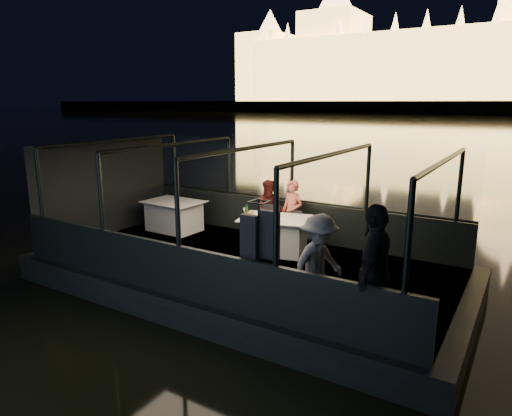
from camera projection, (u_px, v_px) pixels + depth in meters
The scene contains 28 objects.
river_water at pixel (506, 125), 75.78m from camera, with size 500.00×500.00×0.00m, color black.
boat_hull at pixel (246, 285), 9.38m from camera, with size 8.60×4.40×1.00m, color black.
boat_deck at pixel (246, 263), 9.27m from camera, with size 8.00×4.00×0.04m, color black.
gunwale_port at pixel (291, 220), 10.82m from camera, with size 8.00×0.08×0.90m, color black.
gunwale_starboard at pixel (180, 272), 7.50m from camera, with size 8.00×0.08×0.90m, color black.
cabin_glass_port at pixel (292, 172), 10.56m from camera, with size 8.00×0.02×1.40m, color #99B2B2, non-canonical shape.
cabin_glass_starboard at pixel (177, 203), 7.24m from camera, with size 8.00×0.02×1.40m, color #99B2B2, non-canonical shape.
cabin_roof_glass at pixel (245, 149), 8.74m from camera, with size 8.00×4.00×0.02m, color #99B2B2, non-canonical shape.
end_wall_fore at pixel (107, 188), 11.04m from camera, with size 0.02×4.00×2.30m, color black, non-canonical shape.
end_wall_aft at pixel (465, 238), 6.96m from camera, with size 0.02×4.00×2.30m, color black, non-canonical shape.
canopy_ribs at pixel (245, 207), 9.00m from camera, with size 8.00×4.00×2.30m, color black, non-canonical shape.
dining_table_central at pixel (275, 235), 9.80m from camera, with size 1.45×1.05×0.77m, color white.
dining_table_aft at pixel (174, 216), 11.47m from camera, with size 1.43×1.03×0.76m, color white.
chair_port_left at pixel (267, 224), 10.39m from camera, with size 0.41×0.41×0.87m, color black.
chair_port_right at pixel (291, 228), 10.08m from camera, with size 0.38×0.38×0.82m, color black.
coat_stand at pixel (259, 256), 6.91m from camera, with size 0.50×0.40×1.79m, color black, non-canonical shape.
person_woman_coral at pixel (292, 212), 10.30m from camera, with size 0.53×0.35×1.47m, color #D9634E.
person_man_maroon at pixel (270, 209), 10.59m from camera, with size 0.68×0.53×1.42m, color #451413.
passenger_stripe at pixel (319, 261), 6.82m from camera, with size 1.02×0.57×1.58m, color white.
passenger_dark at pixel (374, 279), 6.13m from camera, with size 1.12×0.47×1.90m, color black.
wine_bottle at pixel (247, 209), 9.83m from camera, with size 0.06×0.06×0.27m, color #143917.
bread_basket at pixel (249, 214), 9.90m from camera, with size 0.21×0.21×0.08m, color olive.
amber_candle at pixel (271, 217), 9.62m from camera, with size 0.05×0.05×0.07m, color #FF963F.
plate_near at pixel (278, 220), 9.50m from camera, with size 0.21×0.21×0.01m, color white.
plate_far at pixel (257, 214), 10.05m from camera, with size 0.26×0.26×0.02m, color white.
wine_glass_white at pixel (244, 213), 9.77m from camera, with size 0.07×0.07×0.20m, color white, non-canonical shape.
wine_glass_red at pixel (277, 213), 9.72m from camera, with size 0.06×0.06×0.19m, color silver, non-canonical shape.
wine_glass_empty at pixel (262, 215), 9.59m from camera, with size 0.06×0.06×0.18m, color silver, non-canonical shape.
Camera 1 is at (4.77, -7.37, 3.67)m, focal length 32.00 mm.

